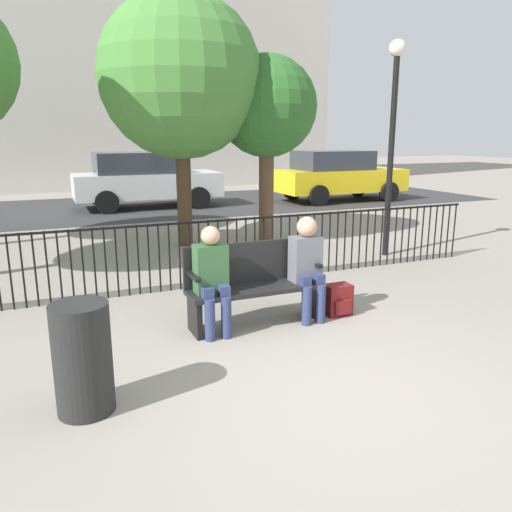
# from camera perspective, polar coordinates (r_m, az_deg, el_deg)

# --- Properties ---
(ground_plane) EXTENTS (80.00, 80.00, 0.00)m
(ground_plane) POSITION_cam_1_polar(r_m,az_deg,el_deg) (4.34, 9.04, -15.22)
(ground_plane) COLOR gray
(park_bench) EXTENTS (1.54, 0.45, 0.92)m
(park_bench) POSITION_cam_1_polar(r_m,az_deg,el_deg) (5.60, -0.31, -2.94)
(park_bench) COLOR black
(park_bench) RESTS_ON ground
(seated_person_0) EXTENTS (0.34, 0.39, 1.17)m
(seated_person_0) POSITION_cam_1_polar(r_m,az_deg,el_deg) (5.27, -5.03, -2.17)
(seated_person_0) COLOR navy
(seated_person_0) RESTS_ON ground
(seated_person_1) EXTENTS (0.34, 0.39, 1.20)m
(seated_person_1) POSITION_cam_1_polar(r_m,az_deg,el_deg) (5.70, 5.89, -0.67)
(seated_person_1) COLOR navy
(seated_person_1) RESTS_ON ground
(backpack) EXTENTS (0.31, 0.25, 0.37)m
(backpack) POSITION_cam_1_polar(r_m,az_deg,el_deg) (6.02, 9.36, -4.99)
(backpack) COLOR maroon
(backpack) RESTS_ON ground
(fence_railing) EXTENTS (9.01, 0.03, 0.95)m
(fence_railing) POSITION_cam_1_polar(r_m,az_deg,el_deg) (7.00, -5.39, 0.97)
(fence_railing) COLOR black
(fence_railing) RESTS_ON ground
(tree_0) EXTENTS (2.97, 2.97, 4.62)m
(tree_0) POSITION_cam_1_polar(r_m,az_deg,el_deg) (9.72, -8.66, 19.55)
(tree_0) COLOR #4C3823
(tree_0) RESTS_ON ground
(tree_2) EXTENTS (1.94, 1.94, 3.60)m
(tree_2) POSITION_cam_1_polar(r_m,az_deg,el_deg) (10.01, 1.23, 16.51)
(tree_2) COLOR brown
(tree_2) RESTS_ON ground
(lamp_post) EXTENTS (0.28, 0.28, 3.62)m
(lamp_post) POSITION_cam_1_polar(r_m,az_deg,el_deg) (9.03, 15.42, 15.11)
(lamp_post) COLOR black
(lamp_post) RESTS_ON ground
(street_surface) EXTENTS (24.00, 6.00, 0.01)m
(street_surface) POSITION_cam_1_polar(r_m,az_deg,el_deg) (15.48, -15.22, 5.38)
(street_surface) COLOR #333335
(street_surface) RESTS_ON ground
(parked_car_0) EXTENTS (4.20, 1.94, 1.62)m
(parked_car_0) POSITION_cam_1_polar(r_m,az_deg,el_deg) (15.21, -12.64, 8.58)
(parked_car_0) COLOR silver
(parked_car_0) RESTS_ON ground
(parked_car_2) EXTENTS (4.20, 1.94, 1.62)m
(parked_car_2) POSITION_cam_1_polar(r_m,az_deg,el_deg) (16.65, 9.37, 9.13)
(parked_car_2) COLOR yellow
(parked_car_2) RESTS_ON ground
(trash_bin) EXTENTS (0.44, 0.44, 0.87)m
(trash_bin) POSITION_cam_1_polar(r_m,az_deg,el_deg) (4.08, -19.18, -10.99)
(trash_bin) COLOR black
(trash_bin) RESTS_ON ground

